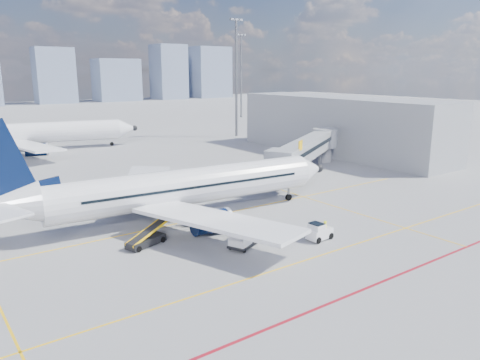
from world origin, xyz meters
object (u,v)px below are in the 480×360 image
Objects in this scene: main_aircraft at (174,189)px; second_aircraft at (27,134)px; ramp_worker at (325,229)px; baggage_tug at (319,232)px; cargo_dolly at (246,234)px; belt_loader at (147,239)px.

second_aircraft reaches higher than main_aircraft.
main_aircraft is 15.18m from ramp_worker.
ramp_worker is (8.38, -12.42, -2.41)m from main_aircraft.
second_aircraft is 65.74m from baggage_tug.
baggage_tug is at bearing 128.90° from ramp_worker.
cargo_dolly is at bearing -76.45° from main_aircraft.
second_aircraft is 57.37m from belt_loader.
ramp_worker is (0.83, -0.02, 0.04)m from baggage_tug.
main_aircraft is at bearing 74.13° from ramp_worker.
main_aircraft is 14.73m from baggage_tug.
cargo_dolly is 7.40m from ramp_worker.
ramp_worker is (10.60, -64.98, -2.41)m from second_aircraft.
main_aircraft reaches higher than belt_loader.
cargo_dolly reaches higher than ramp_worker.
ramp_worker is at bearing -5.94° from baggage_tug.
main_aircraft is 9.66× the size of cargo_dolly.
second_aircraft is 24.32× the size of ramp_worker.
cargo_dolly is 2.38× the size of ramp_worker.
second_aircraft is at bearing 69.93° from cargo_dolly.
baggage_tug is at bearing -68.79° from second_aircraft.
second_aircraft reaches higher than cargo_dolly.
second_aircraft reaches higher than belt_loader.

